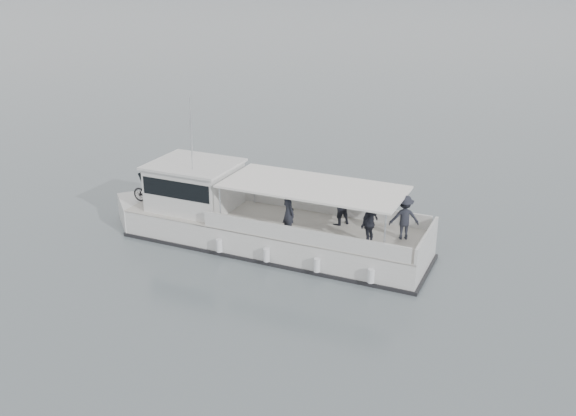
# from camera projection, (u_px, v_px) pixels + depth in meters

# --- Properties ---
(ground) EXTENTS (1400.00, 1400.00, 0.00)m
(ground) POSITION_uv_depth(u_px,v_px,m) (436.00, 260.00, 23.16)
(ground) COLOR #535D62
(ground) RESTS_ON ground
(tour_boat) EXTENTS (13.06, 6.17, 5.49)m
(tour_boat) POSITION_uv_depth(u_px,v_px,m) (248.00, 220.00, 24.37)
(tour_boat) COLOR silver
(tour_boat) RESTS_ON ground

